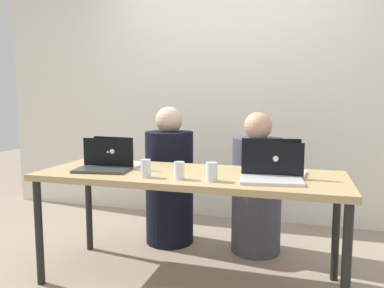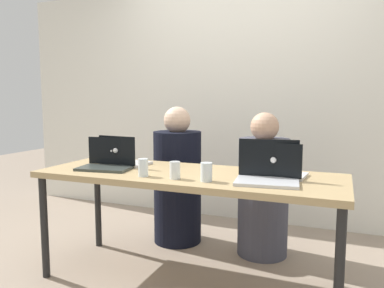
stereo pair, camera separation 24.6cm
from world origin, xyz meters
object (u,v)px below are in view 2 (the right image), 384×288
at_px(person_on_left, 177,182).
at_px(laptop_front_right, 267,173).
at_px(person_on_right, 263,192).
at_px(water_glass_left, 143,169).
at_px(laptop_back_right, 277,169).
at_px(laptop_front_left, 107,162).
at_px(water_glass_right, 206,173).
at_px(water_glass_center, 175,171).
at_px(laptop_back_left, 124,159).

relative_size(person_on_left, laptop_front_right, 3.04).
bearing_deg(person_on_right, person_on_left, 11.31).
xyz_separation_m(person_on_left, person_on_right, (0.73, 0.00, -0.02)).
bearing_deg(person_on_left, water_glass_left, 112.70).
relative_size(laptop_front_right, water_glass_left, 3.45).
distance_m(laptop_front_right, laptop_back_right, 0.16).
relative_size(person_on_right, laptop_back_right, 3.22).
relative_size(laptop_front_left, water_glass_right, 3.43).
height_order(person_on_right, water_glass_center, person_on_right).
height_order(person_on_right, laptop_front_left, person_on_right).
xyz_separation_m(laptop_front_right, water_glass_center, (-0.53, -0.13, -0.01)).
bearing_deg(water_glass_right, water_glass_center, -178.48).
distance_m(water_glass_right, water_glass_center, 0.20).
bearing_deg(water_glass_right, water_glass_left, -178.52).
distance_m(person_on_right, water_glass_left, 1.07).
xyz_separation_m(person_on_left, laptop_front_left, (-0.21, -0.72, 0.27)).
bearing_deg(water_glass_right, person_on_right, 78.67).
bearing_deg(water_glass_center, water_glass_right, 1.52).
bearing_deg(water_glass_center, person_on_left, 113.48).
relative_size(laptop_back_left, water_glass_center, 3.17).
bearing_deg(laptop_front_left, water_glass_right, -16.88).
xyz_separation_m(laptop_front_right, water_glass_left, (-0.74, -0.13, -0.00)).
bearing_deg(person_on_left, water_glass_right, 136.33).
xyz_separation_m(person_on_left, water_glass_right, (0.56, -0.84, 0.28)).
bearing_deg(laptop_back_left, laptop_front_right, 177.41).
bearing_deg(water_glass_center, water_glass_left, -178.55).
xyz_separation_m(person_on_right, water_glass_left, (-0.58, -0.85, 0.29)).
distance_m(person_on_right, laptop_back_right, 0.67).
xyz_separation_m(laptop_front_right, laptop_front_left, (-1.10, 0.00, -0.01)).
bearing_deg(person_on_left, laptop_front_right, 153.61).
xyz_separation_m(laptop_front_left, water_glass_right, (0.77, -0.12, 0.00)).
distance_m(laptop_back_right, water_glass_left, 0.82).
bearing_deg(water_glass_right, laptop_front_right, 20.01).
bearing_deg(water_glass_left, person_on_right, 55.81).
xyz_separation_m(laptop_back_left, water_glass_center, (0.54, -0.29, -0.00)).
distance_m(person_on_left, water_glass_right, 1.05).
distance_m(laptop_back_left, laptop_back_right, 1.09).
bearing_deg(laptop_front_right, laptop_back_right, 72.38).
xyz_separation_m(laptop_back_right, water_glass_right, (-0.36, -0.27, -0.00)).
height_order(person_on_left, laptop_back_left, person_on_left).
distance_m(person_on_left, water_glass_center, 0.96).
distance_m(laptop_back_left, laptop_front_left, 0.16).
bearing_deg(water_glass_left, laptop_back_right, 20.36).
height_order(laptop_back_left, laptop_back_right, same).
distance_m(person_on_right, water_glass_center, 0.97).
height_order(laptop_front_left, water_glass_right, laptop_front_left).
relative_size(person_on_right, water_glass_center, 10.61).
bearing_deg(laptop_front_right, water_glass_right, -167.15).
relative_size(person_on_left, water_glass_left, 10.50).
distance_m(person_on_right, laptop_front_left, 1.21).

